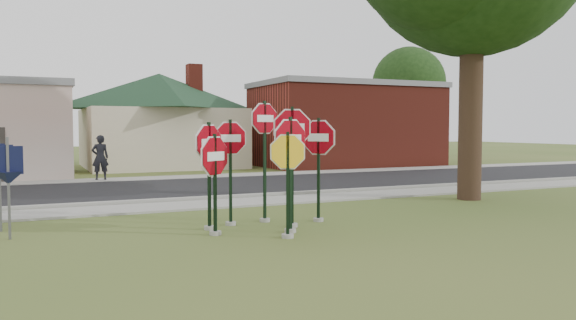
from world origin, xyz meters
name	(u,v)px	position (x,y,z in m)	size (l,w,h in m)	color
ground	(296,241)	(0.00, 0.00, 0.00)	(120.00, 120.00, 0.00)	#405821
sidewalk_near	(212,204)	(0.00, 5.50, 0.03)	(60.00, 1.60, 0.06)	gray
road	(175,189)	(0.00, 10.00, 0.02)	(60.00, 7.00, 0.04)	black
sidewalk_far	(151,178)	(0.00, 14.30, 0.03)	(60.00, 1.60, 0.06)	gray
curb	(202,199)	(0.00, 6.50, 0.07)	(60.00, 0.20, 0.14)	gray
stop_sign_center	(290,157)	(0.28, 0.86, 1.57)	(1.12, 0.31, 2.52)	gray
stop_sign_yellow	(288,173)	(-0.01, 0.36, 1.30)	(0.93, 0.32, 2.19)	gray
stop_sign_left	(215,171)	(-1.22, 1.25, 1.31)	(0.96, 0.63, 2.17)	gray
stop_sign_right	(292,148)	(0.60, 1.45, 1.75)	(1.11, 0.33, 2.76)	gray
stop_sign_back_right	(265,144)	(0.31, 2.32, 1.80)	(0.97, 0.26, 2.89)	gray
stop_sign_back_left	(230,158)	(-0.56, 2.21, 1.51)	(1.03, 0.24, 2.46)	gray
stop_sign_far_right	(319,154)	(1.46, 1.85, 1.57)	(0.71, 0.90, 2.52)	gray
stop_sign_far_left	(209,160)	(-1.15, 1.88, 1.48)	(0.95, 0.60, 2.41)	gray
building_house	(160,101)	(2.00, 22.00, 3.65)	(11.60, 11.60, 6.20)	#BAAE94
building_brick	(346,124)	(12.00, 18.50, 2.40)	(10.20, 6.20, 4.75)	maroon
bg_tree_right	(409,84)	(22.00, 26.00, 5.58)	(5.60, 5.60, 8.40)	black
pedestrian	(100,157)	(-2.04, 14.29, 0.97)	(0.67, 0.44, 1.82)	black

